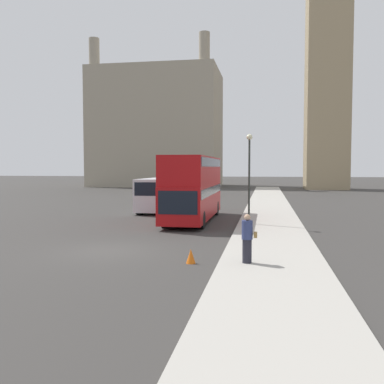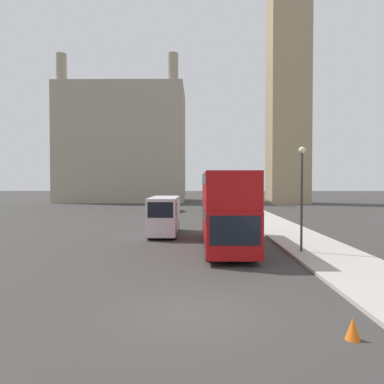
# 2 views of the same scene
# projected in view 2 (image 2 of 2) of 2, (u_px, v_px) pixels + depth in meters

# --- Properties ---
(ground_plane) EXTENTS (300.00, 300.00, 0.00)m
(ground_plane) POSITION_uv_depth(u_px,v_px,m) (190.00, 313.00, 10.77)
(ground_plane) COLOR #383533
(clock_tower) EXTENTS (7.26, 7.43, 63.88)m
(clock_tower) POSITION_uv_depth(u_px,v_px,m) (288.00, 18.00, 65.94)
(clock_tower) COLOR tan
(clock_tower) RESTS_ON ground_plane
(building_block_distant) EXTENTS (23.69, 15.78, 26.91)m
(building_block_distant) POSITION_uv_depth(u_px,v_px,m) (125.00, 145.00, 74.26)
(building_block_distant) COLOR #9E937F
(building_block_distant) RESTS_ON ground_plane
(red_double_decker_bus) EXTENTS (2.58, 10.48, 4.31)m
(red_double_decker_bus) POSITION_uv_depth(u_px,v_px,m) (226.00, 206.00, 21.61)
(red_double_decker_bus) COLOR #A80F11
(red_double_decker_bus) RESTS_ON ground_plane
(white_van) EXTENTS (1.96, 6.03, 2.71)m
(white_van) POSITION_uv_depth(u_px,v_px,m) (164.00, 215.00, 26.75)
(white_van) COLOR silver
(white_van) RESTS_ON ground_plane
(street_lamp) EXTENTS (0.36, 0.36, 5.48)m
(street_lamp) POSITION_uv_depth(u_px,v_px,m) (302.00, 182.00, 19.49)
(street_lamp) COLOR #2D332D
(street_lamp) RESTS_ON sidewalk_strip
(parked_sedan) EXTENTS (1.72, 4.73, 1.39)m
(parked_sedan) POSITION_uv_depth(u_px,v_px,m) (172.00, 207.00, 48.20)
(parked_sedan) COLOR silver
(parked_sedan) RESTS_ON ground_plane
(traffic_cone) EXTENTS (0.36, 0.36, 0.55)m
(traffic_cone) POSITION_uv_depth(u_px,v_px,m) (353.00, 328.00, 8.97)
(traffic_cone) COLOR orange
(traffic_cone) RESTS_ON ground_plane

